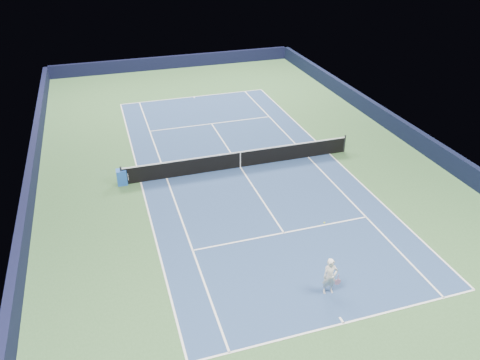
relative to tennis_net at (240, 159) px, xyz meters
name	(u,v)px	position (x,y,z in m)	size (l,w,h in m)	color
ground	(240,167)	(0.00, 0.00, -0.50)	(40.00, 40.00, 0.00)	#345B31
wall_far	(174,62)	(0.00, 19.82, 0.05)	(22.00, 0.35, 1.10)	black
wall_right	(409,134)	(10.82, 0.00, 0.05)	(0.35, 40.00, 1.10)	black
wall_left	(30,189)	(-10.82, 0.00, 0.05)	(0.35, 40.00, 1.10)	black
court_surface	(240,167)	(0.00, 0.00, -0.50)	(10.97, 23.77, 0.01)	navy
baseline_far	(194,97)	(0.00, 11.88, -0.50)	(10.97, 0.08, 0.00)	white
baseline_near	(344,323)	(0.00, -11.88, -0.50)	(10.97, 0.08, 0.00)	white
sideline_doubles_right	(330,154)	(5.49, 0.00, -0.50)	(0.08, 23.77, 0.00)	white
sideline_doubles_left	(141,182)	(-5.49, 0.00, -0.50)	(0.08, 23.77, 0.00)	white
sideline_singles_right	(308,157)	(4.12, 0.00, -0.50)	(0.08, 23.77, 0.00)	white
sideline_singles_left	(167,178)	(-4.12, 0.00, -0.50)	(0.08, 23.77, 0.00)	white
service_line_far	(212,124)	(0.00, 6.40, -0.50)	(8.23, 0.08, 0.00)	white
service_line_near	(284,233)	(0.00, -6.40, -0.50)	(8.23, 0.08, 0.00)	white
center_service_line	(240,167)	(0.00, 0.00, -0.50)	(0.08, 12.80, 0.00)	white
center_mark_far	(194,97)	(0.00, 11.73, -0.50)	(0.08, 0.30, 0.00)	white
center_mark_near	(342,320)	(0.00, -11.73, -0.50)	(0.08, 0.30, 0.00)	white
tennis_net	(240,159)	(0.00, 0.00, 0.00)	(12.90, 0.10, 1.07)	black
sponsor_cube	(122,177)	(-6.40, 0.09, -0.09)	(0.58, 0.47, 0.83)	blue
tennis_player	(330,276)	(0.18, -10.33, 0.26)	(0.75, 1.24, 2.50)	white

